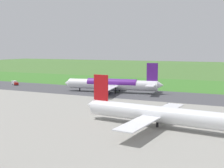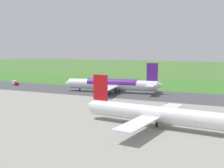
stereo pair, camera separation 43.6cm
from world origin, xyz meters
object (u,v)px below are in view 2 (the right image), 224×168
service_truck_baggage (15,83)px  traffic_cone_orange (124,83)px  airliner_parked_near (156,114)px  airliner_main (113,84)px  service_car_followme (169,105)px  no_stopping_sign (131,82)px

service_truck_baggage → traffic_cone_orange: size_ratio=11.29×
traffic_cone_orange → airliner_parked_near: bearing=117.9°
airliner_main → traffic_cone_orange: airliner_main is taller
airliner_parked_near → service_car_followme: airliner_parked_near is taller
service_car_followme → no_stopping_sign: no_stopping_sign is taller
service_car_followme → airliner_main: bearing=-36.1°
airliner_parked_near → traffic_cone_orange: bearing=-62.1°
service_car_followme → no_stopping_sign: size_ratio=1.87×
no_stopping_sign → airliner_parked_near: bearing=115.4°
service_truck_baggage → service_car_followme: (-106.57, 29.71, -0.56)m
service_car_followme → traffic_cone_orange: (46.52, -64.61, -0.57)m
service_truck_baggage → no_stopping_sign: size_ratio=2.56×
service_car_followme → traffic_cone_orange: service_car_followme is taller
no_stopping_sign → traffic_cone_orange: no_stopping_sign is taller
no_stopping_sign → traffic_cone_orange: 5.43m
service_car_followme → airliner_parked_near: bearing=97.4°
service_car_followme → traffic_cone_orange: size_ratio=8.26×
airliner_parked_near → airliner_main: bearing=-54.6°
airliner_main → no_stopping_sign: (4.38, -37.55, -2.90)m
service_truck_baggage → no_stopping_sign: 74.00m
airliner_parked_near → traffic_cone_orange: airliner_parked_near is taller
airliner_main → service_truck_baggage: 69.84m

